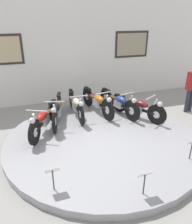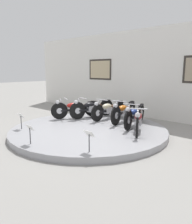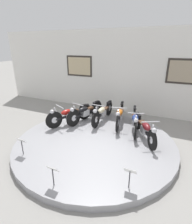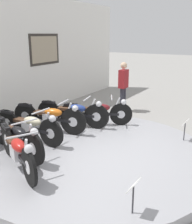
# 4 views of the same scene
# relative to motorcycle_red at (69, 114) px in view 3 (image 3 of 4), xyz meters

# --- Properties ---
(ground_plane) EXTENTS (60.00, 60.00, 0.00)m
(ground_plane) POSITION_rel_motorcycle_red_xyz_m (1.41, -0.72, -0.56)
(ground_plane) COLOR gray
(display_platform) EXTENTS (5.02, 5.02, 0.17)m
(display_platform) POSITION_rel_motorcycle_red_xyz_m (1.41, -0.72, -0.47)
(display_platform) COLOR #99999E
(display_platform) RESTS_ON ground_plane
(back_wall) EXTENTS (14.00, 0.22, 3.73)m
(back_wall) POSITION_rel_motorcycle_red_xyz_m (1.41, 2.72, 1.30)
(back_wall) COLOR white
(back_wall) RESTS_ON ground_plane
(motorcycle_red) EXTENTS (0.95, 1.81, 0.80)m
(motorcycle_red) POSITION_rel_motorcycle_red_xyz_m (0.00, 0.00, 0.00)
(motorcycle_red) COLOR black
(motorcycle_red) RESTS_ON display_platform
(motorcycle_black) EXTENTS (0.65, 1.97, 0.81)m
(motorcycle_black) POSITION_rel_motorcycle_red_xyz_m (0.43, 0.48, 0.01)
(motorcycle_black) COLOR black
(motorcycle_black) RESTS_ON display_platform
(motorcycle_cream) EXTENTS (0.54, 1.99, 0.79)m
(motorcycle_cream) POSITION_rel_motorcycle_red_xyz_m (1.06, 0.74, -0.00)
(motorcycle_cream) COLOR black
(motorcycle_cream) RESTS_ON display_platform
(motorcycle_orange) EXTENTS (0.55, 2.00, 0.81)m
(motorcycle_orange) POSITION_rel_motorcycle_red_xyz_m (1.77, 0.75, 0.01)
(motorcycle_orange) COLOR black
(motorcycle_orange) RESTS_ON display_platform
(motorcycle_blue) EXTENTS (0.63, 1.96, 0.80)m
(motorcycle_blue) POSITION_rel_motorcycle_red_xyz_m (2.40, 0.48, 0.00)
(motorcycle_blue) COLOR black
(motorcycle_blue) RESTS_ON display_platform
(motorcycle_maroon) EXTENTS (0.99, 1.74, 0.78)m
(motorcycle_maroon) POSITION_rel_motorcycle_red_xyz_m (2.83, -0.00, -0.02)
(motorcycle_maroon) COLOR black
(motorcycle_maroon) RESTS_ON display_platform
(info_placard_front_left) EXTENTS (0.26, 0.11, 0.51)m
(info_placard_front_left) POSITION_rel_motorcycle_red_xyz_m (-0.08, -2.28, -0.02)
(info_placard_front_left) COLOR #333338
(info_placard_front_left) RESTS_ON display_platform
(info_placard_front_centre) EXTENTS (0.26, 0.11, 0.51)m
(info_placard_front_centre) POSITION_rel_motorcycle_red_xyz_m (1.41, -2.88, -0.02)
(info_placard_front_centre) COLOR #333338
(info_placard_front_centre) RESTS_ON display_platform
(info_placard_front_right) EXTENTS (0.26, 0.11, 0.51)m
(info_placard_front_right) POSITION_rel_motorcycle_red_xyz_m (2.91, -2.28, -0.02)
(info_placard_front_right) COLOR #333338
(info_placard_front_right) RESTS_ON display_platform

